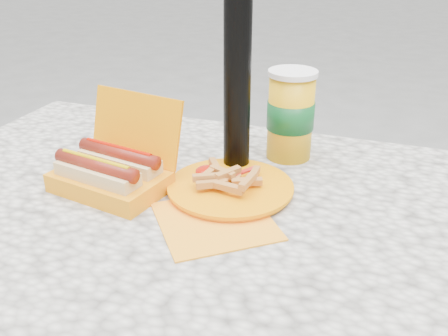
% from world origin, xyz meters
% --- Properties ---
extents(picnic_table, '(1.20, 0.80, 0.75)m').
position_xyz_m(picnic_table, '(0.00, 0.00, 0.64)').
color(picnic_table, beige).
rests_on(picnic_table, ground).
extents(hotdog_box, '(0.22, 0.20, 0.16)m').
position_xyz_m(hotdog_box, '(-0.18, 0.01, 0.79)').
color(hotdog_box, orange).
rests_on(hotdog_box, picnic_table).
extents(fries_plate, '(0.25, 0.34, 0.04)m').
position_xyz_m(fries_plate, '(0.02, 0.06, 0.76)').
color(fries_plate, orange).
rests_on(fries_plate, picnic_table).
extents(soda_cup, '(0.10, 0.10, 0.18)m').
position_xyz_m(soda_cup, '(0.08, 0.25, 0.84)').
color(soda_cup, '#F0AC0F').
rests_on(soda_cup, picnic_table).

